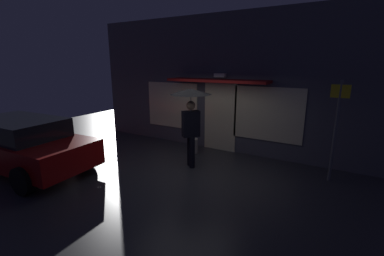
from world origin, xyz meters
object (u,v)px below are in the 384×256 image
at_px(street_sign_post, 336,126).
at_px(parked_car, 20,143).
at_px(sidewalk_bollard, 194,146).
at_px(person_with_umbrella, 191,108).

bearing_deg(street_sign_post, parked_car, -154.98).
xyz_separation_m(parked_car, sidewalk_bollard, (3.37, 3.47, -0.49)).
relative_size(parked_car, sidewalk_bollard, 9.36).
bearing_deg(sidewalk_bollard, street_sign_post, -1.18).
xyz_separation_m(parked_car, street_sign_post, (7.27, 3.39, 0.66)).
relative_size(person_with_umbrella, sidewalk_bollard, 4.59).
relative_size(street_sign_post, sidewalk_bollard, 5.17).
bearing_deg(parked_car, sidewalk_bollard, 42.78).
bearing_deg(parked_car, person_with_umbrella, 29.41).
height_order(street_sign_post, sidewalk_bollard, street_sign_post).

